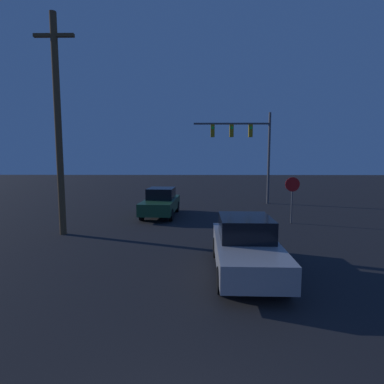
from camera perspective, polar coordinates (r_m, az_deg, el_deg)
name	(u,v)px	position (r m, az deg, el deg)	size (l,w,h in m)	color
car_near	(246,246)	(8.93, 10.21, -10.01)	(1.86, 4.45, 1.61)	#99999E
car_far	(161,202)	(17.45, -5.95, -1.95)	(1.98, 4.50, 1.61)	#1E4728
traffic_signal_mast	(247,142)	(22.45, 10.51, 9.44)	(5.60, 0.30, 6.63)	#4C4C51
stop_sign	(292,191)	(16.05, 18.55, 0.16)	(0.73, 0.07, 2.37)	#4C4C51
utility_pole	(58,123)	(14.13, -24.15, 11.83)	(1.67, 0.28, 9.24)	brown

